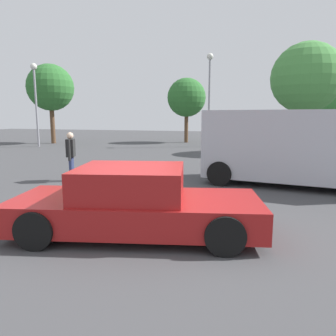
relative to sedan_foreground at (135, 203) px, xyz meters
name	(u,v)px	position (x,y,z in m)	size (l,w,h in m)	color
ground_plane	(138,231)	(0.01, 0.12, -0.57)	(80.00, 80.00, 0.00)	#424244
sedan_foreground	(135,203)	(0.00, 0.00, 0.00)	(4.67, 2.62, 1.23)	maroon
dog	(135,182)	(-1.25, 2.99, -0.29)	(0.58, 0.45, 0.43)	beige
van_white	(290,145)	(2.98, 5.18, 0.67)	(5.27, 2.75, 2.31)	#B2B7C1
pedestrian	(71,152)	(-3.84, 3.81, 0.39)	(0.37, 0.53, 1.61)	navy
light_post_mid	(210,84)	(-1.47, 17.07, 3.76)	(0.44, 0.44, 6.37)	gray
light_post_far	(35,90)	(-12.98, 13.55, 3.37)	(0.44, 0.44, 5.70)	gray
tree_back_left	(306,78)	(4.43, 14.80, 3.72)	(3.96, 3.96, 6.27)	brown
tree_back_center	(187,98)	(-3.84, 20.24, 3.06)	(3.11, 3.11, 5.20)	brown
tree_back_right	(331,96)	(7.65, 25.28, 3.32)	(4.04, 4.04, 5.92)	brown
tree_far_right	(50,88)	(-13.81, 16.34, 3.76)	(3.58, 3.58, 6.14)	brown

